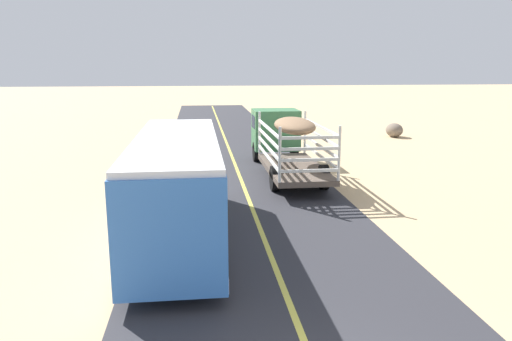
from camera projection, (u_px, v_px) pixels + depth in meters
name	position (u px, v px, depth m)	size (l,w,h in m)	color
livestock_truck	(282.00, 135.00, 25.53)	(2.53, 9.70, 3.02)	#3F7F4C
bus	(178.00, 185.00, 15.26)	(2.54, 10.00, 3.21)	#3872C6
boulder_near_shoulder	(394.00, 130.00, 37.22)	(1.22, 1.62, 1.03)	#756656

